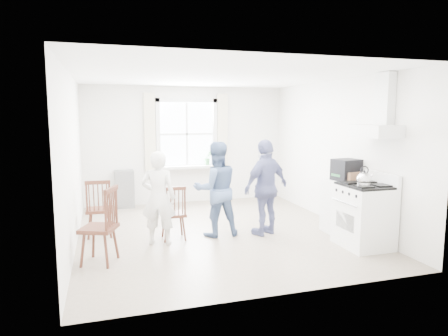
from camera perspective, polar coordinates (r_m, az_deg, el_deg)
room_shell at (r=6.61m, az=-0.99°, el=1.73°), size 4.62×5.12×2.64m
window_assembly at (r=8.97m, az=-5.30°, el=4.29°), size 1.88×0.24×1.70m
range_hood at (r=6.30m, az=21.14°, el=6.40°), size 0.45×0.76×0.94m
shelf_unit at (r=8.81m, az=-14.02°, el=-2.94°), size 0.40×0.30×0.80m
gas_stove at (r=6.38m, az=19.38°, el=-6.36°), size 0.68×0.76×1.12m
kettle at (r=6.12m, az=19.37°, el=-1.55°), size 0.21×0.21×0.30m
low_cabinet at (r=6.99m, az=16.44°, el=-5.33°), size 0.50×0.55×0.90m
stereo_stack at (r=6.89m, az=17.07°, el=-0.24°), size 0.44×0.41×0.35m
cardboard_box at (r=6.80m, az=17.78°, el=-1.20°), size 0.28×0.22×0.16m
windsor_chair_a at (r=6.72m, az=-17.47°, el=-4.70°), size 0.43×0.42×0.96m
windsor_chair_b at (r=6.33m, az=-7.12°, el=-5.58°), size 0.38×0.37×0.88m
windsor_chair_c at (r=5.55m, az=-16.44°, el=-6.69°), size 0.56×0.57×1.05m
person_left at (r=6.16m, az=-9.35°, el=-4.26°), size 0.67×0.67×1.44m
person_mid at (r=6.51m, az=-1.13°, el=-3.04°), size 0.76×0.76×1.55m
person_right at (r=6.61m, az=6.03°, el=-2.77°), size 1.22×1.22×1.58m
potted_plant at (r=9.03m, az=-2.29°, el=1.45°), size 0.22×0.22×0.32m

